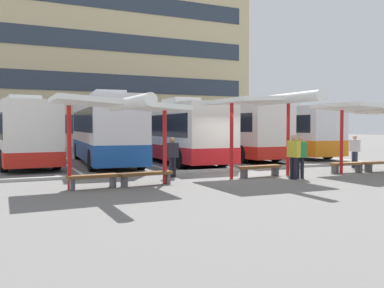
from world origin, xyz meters
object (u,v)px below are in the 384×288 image
Objects in this scene: coach_bus_2 at (171,133)px; bench_0 at (93,178)px; coach_bus_3 at (218,131)px; bench_4 at (380,164)px; coach_bus_0 at (21,134)px; waiting_passenger_1 at (294,153)px; waiting_passenger_3 at (300,154)px; bench_1 at (146,175)px; coach_bus_1 at (105,131)px; waiting_shelter_0 at (121,106)px; waiting_shelter_1 at (265,102)px; bench_2 at (260,168)px; waiting_passenger_2 at (355,149)px; coach_bus_4 at (274,132)px; waiting_shelter_2 at (372,110)px; waiting_passenger_0 at (172,155)px; bench_3 at (347,165)px.

bench_0 is at bearing -125.17° from coach_bus_2.
coach_bus_3 is 11.06m from bench_4.
coach_bus_0 reaches higher than bench_4.
bench_0 is at bearing 174.11° from waiting_passenger_1.
bench_1 is at bearing 173.94° from waiting_passenger_3.
coach_bus_1 is at bearing 86.08° from bench_1.
waiting_shelter_0 is 5.80m from waiting_shelter_1.
bench_0 is at bearing -179.02° from bench_1.
bench_2 is 1.21× the size of waiting_passenger_2.
coach_bus_2 is at bearing -169.68° from coach_bus_4.
bench_4 is at bearing 5.98° from waiting_passenger_3.
coach_bus_2 reaches higher than bench_0.
waiting_shelter_2 is (13.51, -10.71, 1.07)m from coach_bus_0.
coach_bus_1 is 2.38× the size of waiting_shelter_0.
coach_bus_4 reaches higher than waiting_passenger_2.
waiting_passenger_1 is (-5.33, -0.67, 0.65)m from bench_4.
bench_0 is 12.71m from bench_4.
bench_2 is at bearing 4.88° from bench_1.
waiting_shelter_0 is 6.26m from bench_2.
waiting_shelter_1 is 2.93× the size of bench_4.
bench_1 is (-0.60, -8.83, -1.40)m from coach_bus_1.
coach_bus_1 is 9.21m from waiting_shelter_0.
waiting_shelter_1 reaches higher than bench_1.
bench_0 is 0.99× the size of waiting_passenger_1.
coach_bus_1 is 12.26m from coach_bus_4.
bench_4 is (14.41, -10.42, -1.30)m from coach_bus_0.
waiting_shelter_0 is at bearing -167.52° from bench_1.
coach_bus_0 is 6.63× the size of waiting_passenger_3.
bench_4 is (6.03, -0.54, -0.00)m from bench_2.
coach_bus_0 is 10.55m from bench_0.
coach_bus_0 reaches higher than bench_0.
coach_bus_3 reaches higher than bench_0.
bench_1 is 4.90m from bench_2.
coach_bus_0 reaches higher than waiting_shelter_2.
coach_bus_3 is at bearing 177.80° from coach_bus_4.
coach_bus_4 is 13.32m from waiting_passenger_1.
waiting_passenger_0 is at bearing -111.54° from coach_bus_2.
waiting_shelter_0 is 2.68× the size of bench_0.
waiting_passenger_1 is (0.70, -1.21, 0.64)m from bench_2.
bench_3 is 0.93× the size of waiting_passenger_1.
bench_2 is (6.68, 0.45, 0.01)m from bench_0.
waiting_passenger_0 is at bearing 26.72° from bench_0.
coach_bus_2 reaches higher than bench_3.
coach_bus_2 is 7.38× the size of waiting_passenger_2.
bench_1 is (-12.77, -10.41, -1.30)m from coach_bus_4.
coach_bus_2 is 7.40× the size of bench_3.
waiting_passenger_1 is (9.08, -11.09, -0.65)m from coach_bus_0.
coach_bus_0 is 13.02m from bench_2.
coach_bus_4 is at bearing 57.32° from waiting_passenger_1.
bench_4 is at bearing -54.59° from coach_bus_2.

